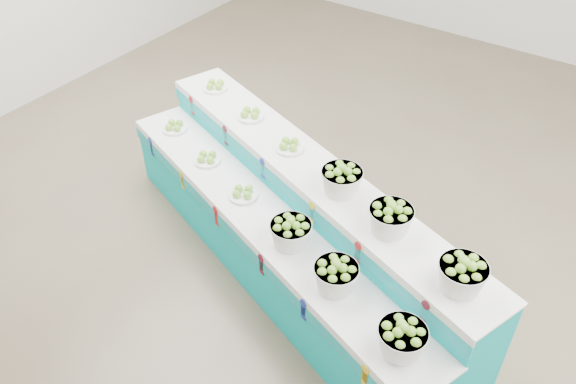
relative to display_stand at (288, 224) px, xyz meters
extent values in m
plane|color=brown|center=(0.57, 0.58, -0.51)|extent=(10.00, 10.00, 0.00)
cylinder|color=white|center=(-1.60, 0.31, 0.26)|extent=(0.33, 0.33, 0.10)
cylinder|color=white|center=(-0.98, 0.09, 0.26)|extent=(0.33, 0.33, 0.10)
cylinder|color=white|center=(-0.39, -0.12, 0.26)|extent=(0.33, 0.33, 0.10)
cylinder|color=white|center=(-1.43, 0.77, 0.56)|extent=(0.33, 0.33, 0.10)
cylinder|color=white|center=(-0.82, 0.55, 0.56)|extent=(0.33, 0.33, 0.10)
cylinder|color=white|center=(-0.22, 0.34, 0.56)|extent=(0.33, 0.33, 0.10)
camera|label=1|loc=(2.19, -3.16, 3.54)|focal=37.15mm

